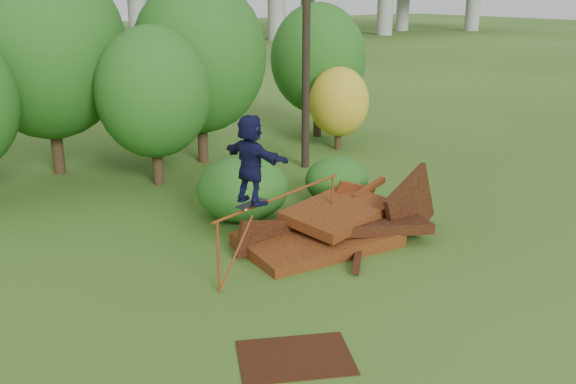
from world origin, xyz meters
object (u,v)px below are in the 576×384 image
skater (251,159)px  scrap_pile (338,228)px  utility_pole (307,4)px  flat_plate (295,357)px

skater → scrap_pile: bearing=-92.2°
skater → utility_pole: bearing=-55.6°
flat_plate → skater: bearing=71.5°
scrap_pile → skater: 3.68m
skater → utility_pole: 9.76m
scrap_pile → skater: size_ratio=3.06×
scrap_pile → flat_plate: (-3.93, -3.86, -0.36)m
scrap_pile → flat_plate: bearing=-135.5°
scrap_pile → skater: bearing=-168.9°
scrap_pile → utility_pole: size_ratio=0.53×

